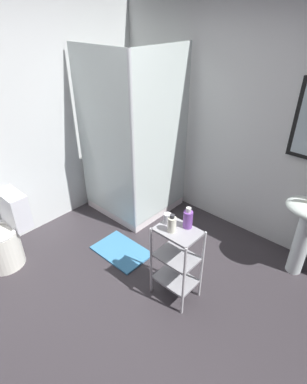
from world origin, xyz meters
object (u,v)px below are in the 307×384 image
(shower_stall, at_px, (135,179))
(toilet, at_px, (5,237))
(conditioner_bottle_purple, at_px, (188,219))
(bath_mat, at_px, (121,251))
(rinse_cup, at_px, (167,218))
(storage_cart, at_px, (177,258))
(pedestal_sink, at_px, (307,224))
(lotion_bottle_white, at_px, (172,224))

(shower_stall, relative_size, toilet, 2.63)
(conditioner_bottle_purple, relative_size, bath_mat, 0.32)
(rinse_cup, relative_size, bath_mat, 0.15)
(conditioner_bottle_purple, distance_m, bath_mat, 1.16)
(toilet, xyz_separation_m, storage_cart, (1.54, 0.82, 0.12))
(shower_stall, xyz_separation_m, storage_cart, (1.25, -0.73, -0.03))
(conditioner_bottle_purple, bearing_deg, shower_stall, 153.16)
(storage_cart, xyz_separation_m, conditioner_bottle_purple, (0.03, 0.09, 0.39))
(conditioner_bottle_purple, height_order, bath_mat, conditioner_bottle_purple)
(shower_stall, bearing_deg, toilet, -100.56)
(toilet, height_order, storage_cart, toilet)
(pedestal_sink, height_order, storage_cart, pedestal_sink)
(rinse_cup, bearing_deg, pedestal_sink, 50.84)
(pedestal_sink, relative_size, toilet, 1.07)
(conditioner_bottle_purple, bearing_deg, storage_cart, -109.22)
(storage_cart, xyz_separation_m, rinse_cup, (-0.13, 0.02, 0.35))
(pedestal_sink, xyz_separation_m, lotion_bottle_white, (-0.73, -1.08, 0.23))
(toilet, height_order, lotion_bottle_white, lotion_bottle_white)
(bath_mat, bearing_deg, rinse_cup, -2.81)
(shower_stall, distance_m, storage_cart, 1.45)
(rinse_cup, bearing_deg, conditioner_bottle_purple, 23.26)
(rinse_cup, bearing_deg, bath_mat, 177.19)
(pedestal_sink, distance_m, rinse_cup, 1.33)
(rinse_cup, bearing_deg, shower_stall, 147.45)
(storage_cart, bearing_deg, bath_mat, 176.34)
(shower_stall, xyz_separation_m, conditioner_bottle_purple, (1.28, -0.65, 0.36))
(shower_stall, height_order, conditioner_bottle_purple, shower_stall)
(storage_cart, bearing_deg, rinse_cup, 172.02)
(shower_stall, bearing_deg, lotion_bottle_white, -32.54)
(pedestal_sink, xyz_separation_m, toilet, (-2.24, -1.86, -0.26))
(lotion_bottle_white, height_order, conditioner_bottle_purple, conditioner_bottle_purple)
(pedestal_sink, relative_size, lotion_bottle_white, 5.01)
(shower_stall, distance_m, rinse_cup, 1.37)
(storage_cart, distance_m, lotion_bottle_white, 0.38)
(storage_cart, bearing_deg, lotion_bottle_white, -123.93)
(storage_cart, height_order, bath_mat, storage_cart)
(lotion_bottle_white, bearing_deg, conditioner_bottle_purple, 65.34)
(lotion_bottle_white, distance_m, rinse_cup, 0.12)
(shower_stall, xyz_separation_m, toilet, (-0.29, -1.55, -0.15))
(bath_mat, bearing_deg, toilet, -130.80)
(shower_stall, height_order, lotion_bottle_white, shower_stall)
(storage_cart, height_order, conditioner_bottle_purple, conditioner_bottle_purple)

